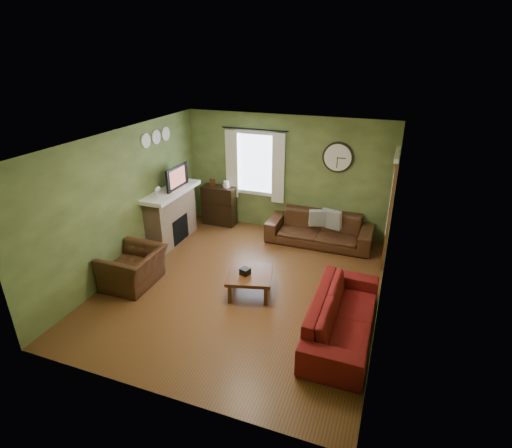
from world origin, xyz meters
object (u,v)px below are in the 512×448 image
(sofa_brown, at_px, (319,229))
(sofa_red, at_px, (343,315))
(coffee_table, at_px, (250,284))
(armchair, at_px, (133,268))
(bookshelf, at_px, (219,205))

(sofa_brown, bearing_deg, sofa_red, -71.60)
(sofa_red, bearing_deg, sofa_brown, 18.40)
(coffee_table, bearing_deg, armchair, -168.26)
(bookshelf, distance_m, coffee_table, 3.07)
(bookshelf, distance_m, sofa_red, 4.53)
(sofa_brown, height_order, coffee_table, sofa_brown)
(armchair, distance_m, coffee_table, 2.08)
(sofa_brown, bearing_deg, coffee_table, -106.67)
(bookshelf, distance_m, sofa_brown, 2.44)
(bookshelf, height_order, sofa_red, bookshelf)
(bookshelf, bearing_deg, sofa_brown, -4.44)
(bookshelf, bearing_deg, sofa_red, -41.84)
(coffee_table, bearing_deg, sofa_red, -17.14)
(sofa_brown, height_order, armchair, armchair)
(sofa_brown, distance_m, sofa_red, 2.99)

